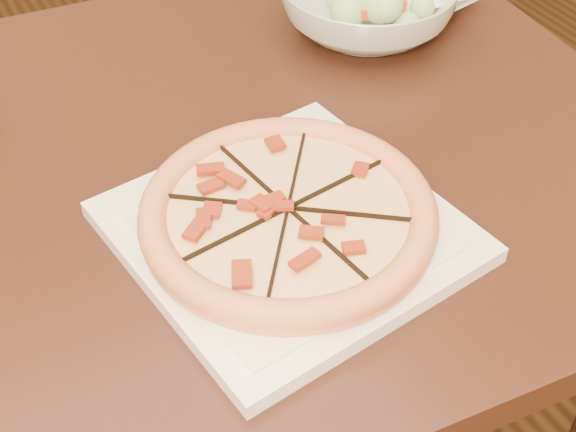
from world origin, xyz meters
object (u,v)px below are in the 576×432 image
object	(u,v)px
salad_bowl	(368,7)
plate	(288,230)
dining_table	(122,256)
pizza	(288,213)

from	to	relation	value
salad_bowl	plate	bearing A→B (deg)	-133.61
dining_table	plate	bearing A→B (deg)	-52.84
dining_table	plate	distance (m)	0.25
salad_bowl	pizza	bearing A→B (deg)	-133.61
plate	pizza	xyz separation A→B (m)	(-0.00, 0.00, 0.02)
dining_table	pizza	xyz separation A→B (m)	(0.13, -0.17, 0.15)
dining_table	salad_bowl	world-z (taller)	salad_bowl
plate	salad_bowl	distance (m)	0.42
plate	pizza	bearing A→B (deg)	179.52
plate	pizza	world-z (taller)	pizza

